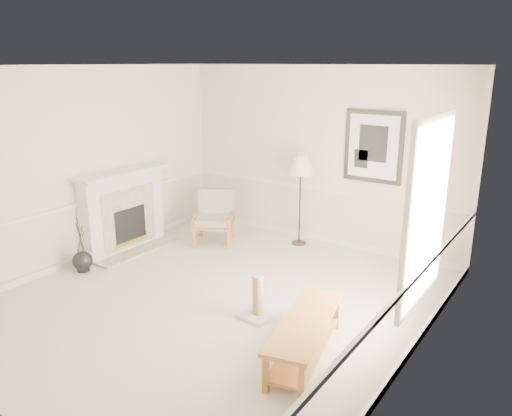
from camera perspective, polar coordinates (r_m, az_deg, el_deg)
The scene contains 8 objects.
ground at distance 6.55m, azimuth -4.77°, elevation -10.37°, with size 5.50×5.50×0.00m, color silver.
room at distance 5.92m, azimuth -3.68°, elevation 5.89°, with size 5.04×5.54×2.92m.
fireplace at distance 8.26m, azimuth -14.91°, elevation -0.33°, with size 0.64×1.64×1.31m.
floor_vase at distance 7.71m, azimuth -19.21°, elevation -5.78°, with size 0.28×0.28×0.83m.
armchair at distance 8.45m, azimuth -4.76°, elevation -0.70°, with size 0.91×0.93×0.86m.
floor_lamp at distance 8.07m, azimuth 5.14°, elevation 4.69°, with size 0.48×0.48×1.50m.
bench at distance 5.27m, azimuth 5.66°, elevation -13.89°, with size 0.78×1.58×0.43m.
scratching_post at distance 6.04m, azimuth 0.19°, elevation -10.93°, with size 0.42×0.42×0.54m.
Camera 1 is at (3.74, -4.49, 2.94)m, focal length 35.00 mm.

